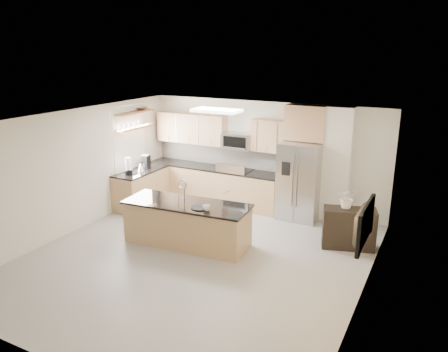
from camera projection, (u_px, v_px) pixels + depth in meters
The scene contains 27 objects.
floor at pixel (196, 258), 8.20m from camera, with size 6.50×6.50×0.00m, color gray.
ceiling at pixel (193, 121), 7.46m from camera, with size 6.00×6.50×0.02m, color silver.
wall_back at pixel (264, 155), 10.60m from camera, with size 6.00×0.02×2.60m, color silver.
wall_front at pixel (49, 272), 5.06m from camera, with size 6.00×0.02×2.60m, color silver.
wall_left at pixel (72, 172), 9.16m from camera, with size 0.02×6.50×2.60m, color silver.
wall_right at pixel (366, 223), 6.50m from camera, with size 0.02×6.50×2.60m, color silver.
back_counter at pixel (213, 184), 11.10m from camera, with size 3.55×0.66×1.44m.
left_counter at pixel (141, 188), 10.83m from camera, with size 0.66×1.50×0.92m.
range at pixel (235, 188), 10.82m from camera, with size 0.76×0.64×1.14m.
upper_cabinets at pixel (213, 130), 10.89m from camera, with size 3.50×0.33×0.75m.
microwave at pixel (238, 141), 10.60m from camera, with size 0.76×0.40×0.40m.
refrigerator at pixel (300, 181), 9.92m from camera, with size 0.92×0.78×1.78m.
partition_column at pixel (337, 165), 9.66m from camera, with size 0.60×0.30×2.60m, color white.
window at pixel (129, 140), 10.63m from camera, with size 0.04×1.15×1.65m.
shelf_lower at pixel (135, 128), 10.57m from camera, with size 0.30×1.20×0.04m, color olive.
shelf_upper at pixel (134, 112), 10.47m from camera, with size 0.30×1.20×0.04m, color olive.
ceiling_fixture at pixel (217, 110), 9.02m from camera, with size 1.00×0.50×0.06m, color white.
island at pixel (187, 223), 8.70m from camera, with size 2.58×1.11×1.29m.
credenza at pixel (349, 228), 8.55m from camera, with size 1.00×0.42×0.80m, color black.
cup at pixel (207, 208), 8.16m from camera, with size 0.14×0.14×0.11m, color white.
platter at pixel (200, 208), 8.31m from camera, with size 0.35×0.35×0.02m, color black.
blender at pixel (128, 167), 10.28m from camera, with size 0.18×0.18×0.42m.
kettle at pixel (141, 167), 10.61m from camera, with size 0.19×0.19×0.24m.
coffee_maker at pixel (146, 162), 10.88m from camera, with size 0.21×0.24×0.32m.
bowl at pixel (142, 108), 10.72m from camera, with size 0.39×0.39×0.09m, color #ACACAE.
flower_vase at pixel (348, 193), 8.42m from camera, with size 0.55×0.48×0.61m, color silver.
television at pixel (358, 223), 6.36m from camera, with size 1.08×0.14×0.62m, color black.
Camera 1 is at (3.90, -6.34, 3.80)m, focal length 35.00 mm.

